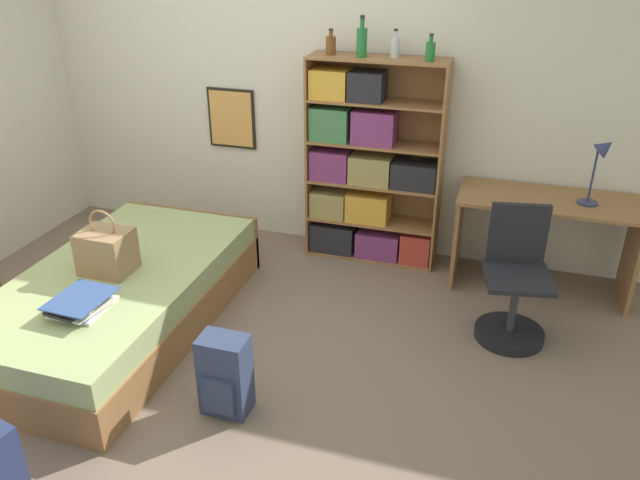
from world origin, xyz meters
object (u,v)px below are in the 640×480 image
at_px(bed, 121,297).
at_px(bottle_clear, 395,46).
at_px(desk_chair, 513,297).
at_px(handbag, 107,251).
at_px(bottle_green, 331,45).
at_px(desk, 545,225).
at_px(backpack, 225,376).
at_px(waste_bin, 513,271).
at_px(book_stack_on_bed, 81,303).
at_px(bottle_brown, 362,41).
at_px(desk_lamp, 602,158).
at_px(bookcase, 365,172).
at_px(bottle_blue, 430,51).

distance_m(bed, bottle_clear, 2.58).
xyz_separation_m(bed, desk_chair, (2.50, 0.66, 0.07)).
relative_size(handbag, desk_chair, 0.49).
bearing_deg(desk_chair, bottle_green, 150.86).
relative_size(desk, backpack, 2.63).
xyz_separation_m(bottle_clear, waste_bin, (1.02, -0.22, -1.54)).
height_order(bed, book_stack_on_bed, book_stack_on_bed).
height_order(bottle_green, waste_bin, bottle_green).
height_order(bottle_green, bottle_brown, bottle_brown).
bearing_deg(desk, waste_bin, -161.72).
bearing_deg(handbag, desk_chair, 15.49).
relative_size(desk, desk_lamp, 2.55).
height_order(desk, desk_chair, desk_chair).
bearing_deg(bottle_brown, desk_chair, -32.64).
bearing_deg(bed, bookcase, 48.87).
distance_m(bookcase, desk_lamp, 1.69).
relative_size(bottle_green, bottle_clear, 0.93).
bearing_deg(handbag, desk_lamp, 24.93).
xyz_separation_m(handbag, bottle_blue, (1.76, 1.49, 1.09)).
distance_m(bookcase, waste_bin, 1.35).
bearing_deg(bookcase, bottle_green, 178.95).
xyz_separation_m(desk, waste_bin, (-0.17, -0.06, -0.37)).
xyz_separation_m(book_stack_on_bed, desk, (2.58, 1.85, 0.03)).
height_order(bottle_brown, desk, bottle_brown).
bearing_deg(book_stack_on_bed, bottle_brown, 59.28).
distance_m(handbag, desk_chair, 2.63).
relative_size(bottle_green, bottle_brown, 0.64).
bearing_deg(book_stack_on_bed, bottle_green, 65.03).
distance_m(handbag, bottle_brown, 2.27).
bearing_deg(desk_chair, bottle_blue, 133.85).
xyz_separation_m(handbag, backpack, (1.05, -0.53, -0.34)).
height_order(bed, bottle_blue, bottle_blue).
distance_m(bottle_blue, desk_lamp, 1.36).
distance_m(bed, bottle_green, 2.32).
height_order(handbag, book_stack_on_bed, handbag).
bearing_deg(desk_chair, bottle_clear, 139.77).
distance_m(bottle_green, bottle_blue, 0.73).
bearing_deg(bottle_brown, bookcase, 24.47).
bearing_deg(bottle_green, desk_lamp, -4.35).
bearing_deg(desk, bottle_clear, 172.29).
distance_m(bottle_blue, waste_bin, 1.72).
relative_size(bed, bookcase, 1.31).
bearing_deg(bed, backpack, -28.85).
relative_size(bottle_brown, bottle_clear, 1.46).
height_order(handbag, waste_bin, handbag).
bearing_deg(bookcase, waste_bin, -8.38).
bearing_deg(book_stack_on_bed, desk_lamp, 32.65).
distance_m(desk_lamp, waste_bin, 1.02).
relative_size(bottle_blue, desk_chair, 0.21).
bearing_deg(bookcase, desk_lamp, -4.92).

